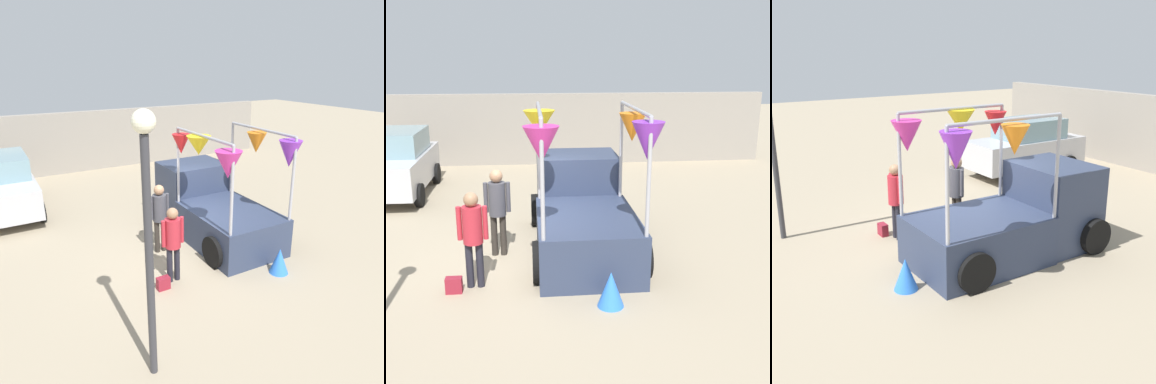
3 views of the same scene
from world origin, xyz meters
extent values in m
plane|color=gray|center=(0.00, 0.00, 0.00)|extent=(60.00, 60.00, 0.00)
cube|color=#2D3851|center=(1.23, -0.36, 0.50)|extent=(1.90, 2.60, 1.00)
cube|color=#2D3851|center=(1.23, 1.64, 0.90)|extent=(1.80, 1.40, 1.80)
cube|color=#8CB2C6|center=(1.23, 1.64, 1.35)|extent=(1.76, 1.37, 0.60)
cylinder|color=black|center=(0.28, 1.99, 0.38)|extent=(0.22, 0.76, 0.76)
cylinder|color=black|center=(2.18, 1.99, 0.38)|extent=(0.22, 0.76, 0.76)
cylinder|color=black|center=(0.28, -1.06, 0.38)|extent=(0.22, 0.76, 0.76)
cylinder|color=black|center=(2.18, -1.06, 0.38)|extent=(0.22, 0.76, 0.76)
cylinder|color=#A5A5AD|center=(0.36, 0.86, 2.01)|extent=(0.07, 0.07, 2.02)
cylinder|color=#A5A5AD|center=(2.10, 0.86, 2.01)|extent=(0.07, 0.07, 2.02)
cylinder|color=#A5A5AD|center=(0.36, -1.58, 2.01)|extent=(0.07, 0.07, 2.02)
cylinder|color=#A5A5AD|center=(2.10, -1.58, 2.01)|extent=(0.07, 0.07, 2.02)
cylinder|color=#A5A5AD|center=(0.36, -0.36, 3.02)|extent=(0.07, 2.44, 0.07)
cylinder|color=#A5A5AD|center=(2.10, -0.36, 3.02)|extent=(0.07, 2.44, 0.07)
cone|color=#D83399|center=(0.36, -1.41, 2.57)|extent=(0.72, 0.72, 0.60)
cone|color=purple|center=(2.10, -1.41, 2.60)|extent=(0.77, 0.77, 0.63)
cone|color=yellow|center=(0.36, -0.19, 2.76)|extent=(0.67, 0.67, 0.45)
cone|color=orange|center=(2.10, -0.19, 2.65)|extent=(0.55, 0.55, 0.53)
cone|color=red|center=(0.36, 0.69, 2.63)|extent=(0.65, 0.65, 0.51)
cube|color=#B7B7BC|center=(-3.67, 5.02, 0.77)|extent=(1.70, 4.00, 0.90)
cube|color=#72939E|center=(-3.67, 5.17, 1.55)|extent=(1.50, 2.10, 0.66)
cylinder|color=black|center=(-2.82, 6.27, 0.32)|extent=(0.18, 0.64, 0.64)
cylinder|color=black|center=(-2.82, 3.77, 0.32)|extent=(0.18, 0.64, 0.64)
cylinder|color=black|center=(-0.93, -1.13, 0.41)|extent=(0.13, 0.13, 0.83)
cylinder|color=black|center=(-0.75, -1.13, 0.41)|extent=(0.13, 0.13, 0.83)
cylinder|color=#B22633|center=(-0.84, -1.13, 1.16)|extent=(0.34, 0.34, 0.66)
sphere|color=#997051|center=(-0.84, -1.13, 1.61)|extent=(0.25, 0.25, 0.25)
cylinder|color=#B22633|center=(-1.06, -1.13, 1.19)|extent=(0.09, 0.09, 0.59)
cylinder|color=#B22633|center=(-0.62, -1.13, 1.19)|extent=(0.09, 0.09, 0.59)
cylinder|color=#2D2823|center=(-0.59, 0.26, 0.43)|extent=(0.13, 0.13, 0.86)
cylinder|color=#2D2823|center=(-0.41, 0.26, 0.43)|extent=(0.13, 0.13, 0.86)
cylinder|color=#3F3F47|center=(-0.50, 0.26, 1.20)|extent=(0.34, 0.34, 0.68)
sphere|color=#997051|center=(-0.50, 0.26, 1.66)|extent=(0.26, 0.26, 0.26)
cylinder|color=#3F3F47|center=(-0.72, 0.26, 1.23)|extent=(0.09, 0.09, 0.61)
cylinder|color=#3F3F47|center=(-0.28, 0.26, 1.23)|extent=(0.09, 0.09, 0.61)
cube|color=maroon|center=(-1.19, -1.33, 0.14)|extent=(0.28, 0.16, 0.28)
cylinder|color=#333338|center=(-2.30, -3.30, 1.89)|extent=(0.12, 0.12, 3.77)
sphere|color=#F2EDCC|center=(-2.30, -3.30, 3.93)|extent=(0.32, 0.32, 0.32)
cube|color=gray|center=(0.00, 8.90, 1.30)|extent=(18.00, 0.36, 2.60)
cone|color=blue|center=(1.42, -2.06, 0.30)|extent=(0.53, 0.53, 0.60)
camera|label=1|loc=(-4.09, -7.64, 4.63)|focal=35.00mm
camera|label=2|loc=(0.18, -9.02, 3.95)|focal=45.00mm
camera|label=3|loc=(8.51, -5.47, 4.24)|focal=45.00mm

